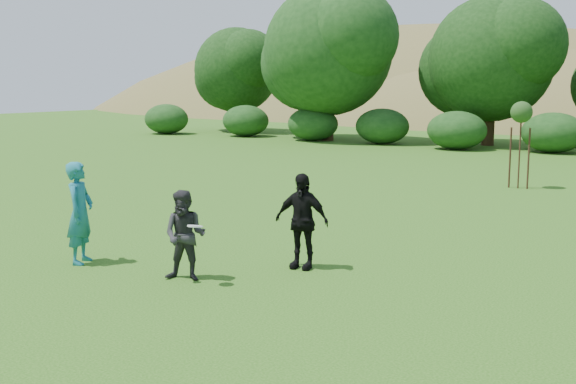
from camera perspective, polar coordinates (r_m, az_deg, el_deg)
name	(u,v)px	position (r m, az deg, el deg)	size (l,w,h in m)	color
ground	(200,271)	(13.63, -6.99, -6.19)	(120.00, 120.00, 0.00)	#19470C
player_teal	(80,213)	(14.46, -16.11, -1.59)	(0.72, 0.47, 1.98)	#1B6B7D
player_grey	(185,235)	(12.86, -8.14, -3.42)	(0.78, 0.61, 1.61)	#2A292C
player_black	(302,221)	(13.53, 1.08, -2.30)	(1.06, 0.44, 1.81)	black
frisbee	(195,226)	(12.44, -7.36, -2.70)	(0.27, 0.27, 0.07)	white
sapling	(521,115)	(24.70, 17.96, 5.84)	(0.70, 0.70, 2.85)	#3C2117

